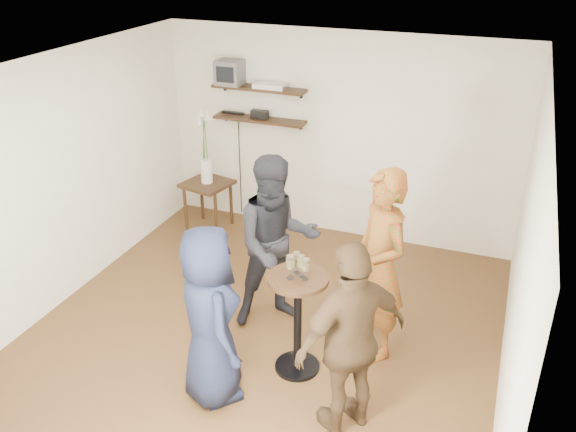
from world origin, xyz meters
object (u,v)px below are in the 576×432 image
object	(u,v)px
person_dark	(277,243)
person_brown	(352,340)
drinks_table	(298,311)
dvd_deck	(271,86)
side_table	(208,190)
radio	(260,114)
person_plaid	(380,265)
crt_monitor	(230,72)
person_navy	(209,316)

from	to	relation	value
person_dark	person_brown	world-z (taller)	person_dark
drinks_table	person_dark	bearing A→B (deg)	125.24
dvd_deck	side_table	world-z (taller)	dvd_deck
side_table	radio	bearing A→B (deg)	35.28
side_table	dvd_deck	bearing A→B (deg)	29.11
person_brown	drinks_table	bearing A→B (deg)	-90.00
side_table	person_brown	xyz separation A→B (m)	(2.70, -2.75, 0.29)
person_plaid	person_dark	world-z (taller)	person_plaid
crt_monitor	person_brown	size ratio (longest dim) A/B	0.19
drinks_table	person_dark	xyz separation A→B (m)	(-0.46, 0.65, 0.26)
person_plaid	side_table	bearing A→B (deg)	-165.10
crt_monitor	drinks_table	xyz separation A→B (m)	(1.88, -2.66, -1.39)
drinks_table	person_navy	xyz separation A→B (m)	(-0.56, -0.57, 0.17)
person_navy	crt_monitor	bearing A→B (deg)	-22.77
crt_monitor	drinks_table	size ratio (longest dim) A/B	0.33
dvd_deck	person_plaid	distance (m)	3.02
person_dark	person_brown	xyz separation A→B (m)	(1.08, -1.16, -0.05)
person_dark	person_navy	distance (m)	1.23
person_dark	person_brown	bearing A→B (deg)	-82.11
crt_monitor	dvd_deck	distance (m)	0.56
person_dark	person_brown	distance (m)	1.58
dvd_deck	person_dark	bearing A→B (deg)	-66.36
dvd_deck	side_table	size ratio (longest dim) A/B	0.60
side_table	person_brown	distance (m)	3.86
side_table	person_dark	bearing A→B (deg)	-44.52
dvd_deck	person_brown	distance (m)	3.86
side_table	drinks_table	bearing A→B (deg)	-47.18
person_brown	side_table	bearing A→B (deg)	-96.50
crt_monitor	radio	bearing A→B (deg)	0.00
person_dark	person_brown	size ratio (longest dim) A/B	1.06
side_table	drinks_table	size ratio (longest dim) A/B	0.68
side_table	person_brown	bearing A→B (deg)	-45.48
person_navy	person_dark	bearing A→B (deg)	-49.91
person_plaid	person_navy	world-z (taller)	person_plaid
drinks_table	dvd_deck	bearing A→B (deg)	116.74
dvd_deck	person_brown	xyz separation A→B (m)	(1.96, -3.16, -1.06)
dvd_deck	person_plaid	world-z (taller)	dvd_deck
crt_monitor	person_dark	world-z (taller)	crt_monitor
radio	person_dark	world-z (taller)	person_dark
crt_monitor	radio	distance (m)	0.63
side_table	person_navy	xyz separation A→B (m)	(1.51, -2.81, 0.25)
person_plaid	person_navy	bearing A→B (deg)	-88.75
crt_monitor	side_table	bearing A→B (deg)	-115.21
drinks_table	person_plaid	size ratio (longest dim) A/B	0.53
side_table	person_dark	distance (m)	2.29
dvd_deck	person_navy	distance (m)	3.49
person_plaid	person_dark	size ratio (longest dim) A/B	1.03
radio	crt_monitor	bearing A→B (deg)	180.00
dvd_deck	person_dark	world-z (taller)	dvd_deck
person_dark	person_navy	xyz separation A→B (m)	(-0.10, -1.22, -0.09)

